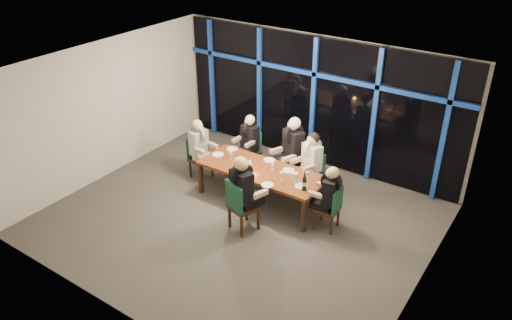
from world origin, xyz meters
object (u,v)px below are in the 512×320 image
object	(u,v)px
diner_end_right	(329,189)
wine_bottle	(304,183)
chair_far_right	(313,171)
diner_far_right	(311,155)
chair_end_right	(332,206)
dining_table	(262,172)
diner_near_mid	(243,183)
diner_far_mid	(292,142)
diner_far_left	(249,135)
chair_far_left	(251,148)
chair_far_mid	(294,159)
chair_near_mid	(240,204)
water_pitcher	(295,178)
diner_end_left	(200,141)
chair_end_left	(198,155)

from	to	relation	value
diner_end_right	wine_bottle	distance (m)	0.47
diner_end_right	chair_far_right	bearing A→B (deg)	-142.53
diner_far_right	chair_end_right	bearing A→B (deg)	-20.84
dining_table	chair_end_right	xyz separation A→B (m)	(1.62, -0.08, -0.17)
chair_end_right	diner_near_mid	xyz separation A→B (m)	(-1.37, -0.90, 0.50)
diner_far_mid	diner_far_left	bearing A→B (deg)	-157.82
chair_far_left	diner_far_left	xyz separation A→B (m)	(-0.01, -0.08, 0.36)
dining_table	chair_far_mid	bearing A→B (deg)	79.58
chair_near_mid	diner_far_left	size ratio (longest dim) A/B	1.19
diner_far_right	chair_far_left	bearing A→B (deg)	-166.73
chair_far_left	diner_far_left	distance (m)	0.37
chair_far_mid	diner_far_left	size ratio (longest dim) A/B	1.20
chair_far_right	chair_near_mid	size ratio (longest dim) A/B	0.92
wine_bottle	chair_near_mid	bearing A→B (deg)	-135.12
chair_far_mid	water_pitcher	world-z (taller)	chair_far_mid
chair_end_right	diner_far_mid	xyz separation A→B (m)	(-1.47, 1.00, 0.51)
diner_end_left	water_pitcher	distance (m)	2.49
chair_near_mid	diner_end_left	distance (m)	2.23
chair_far_mid	water_pitcher	xyz separation A→B (m)	(0.64, -1.10, 0.26)
chair_far_left	diner_near_mid	xyz separation A→B (m)	(1.22, -2.00, 0.50)
chair_end_left	diner_end_left	xyz separation A→B (m)	(0.08, -0.01, 0.37)
chair_end_left	diner_end_right	distance (m)	3.31
chair_far_right	diner_far_mid	size ratio (longest dim) A/B	0.93
chair_far_left	chair_near_mid	bearing A→B (deg)	-55.74
chair_far_mid	wine_bottle	distance (m)	1.54
dining_table	diner_end_right	distance (m)	1.56
chair_end_left	diner_end_left	distance (m)	0.38
chair_end_right	diner_far_left	size ratio (longest dim) A/B	1.02
dining_table	chair_end_right	distance (m)	1.63
dining_table	wine_bottle	bearing A→B (deg)	-10.71
chair_far_left	water_pitcher	size ratio (longest dim) A/B	4.13
diner_far_mid	wine_bottle	bearing A→B (deg)	-26.64
chair_end_left	diner_far_right	size ratio (longest dim) A/B	0.99
diner_far_mid	chair_far_right	bearing A→B (deg)	16.59
diner_end_right	diner_end_left	bearing A→B (deg)	-96.80
diner_end_left	water_pitcher	world-z (taller)	diner_end_left
chair_end_right	chair_near_mid	size ratio (longest dim) A/B	0.86
chair_far_mid	diner_end_left	xyz separation A→B (m)	(-1.85, -0.93, 0.30)
chair_end_right	diner_far_right	size ratio (longest dim) A/B	0.96
diner_end_left	diner_far_left	bearing A→B (deg)	-31.26
chair_far_mid	diner_near_mid	distance (m)	2.03
diner_end_left	diner_near_mid	size ratio (longest dim) A/B	0.89
diner_far_mid	diner_near_mid	distance (m)	1.91
water_pitcher	chair_far_mid	bearing A→B (deg)	130.18
dining_table	diner_far_left	xyz separation A→B (m)	(-0.97, 0.94, 0.19)
chair_far_right	chair_far_left	bearing A→B (deg)	-164.01
diner_far_left	diner_near_mid	size ratio (longest dim) A/B	0.87
chair_end_right	wine_bottle	bearing A→B (deg)	-80.96
diner_far_mid	diner_end_left	bearing A→B (deg)	-131.65
chair_far_right	diner_near_mid	size ratio (longest dim) A/B	0.94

